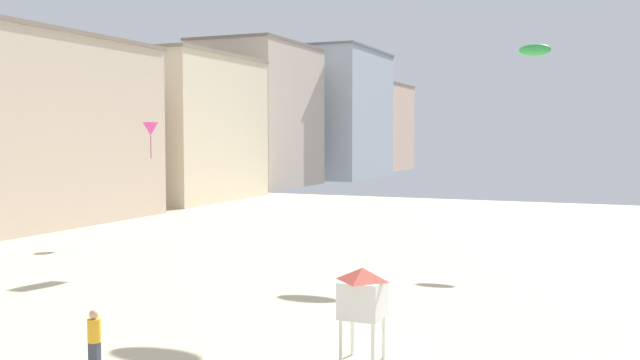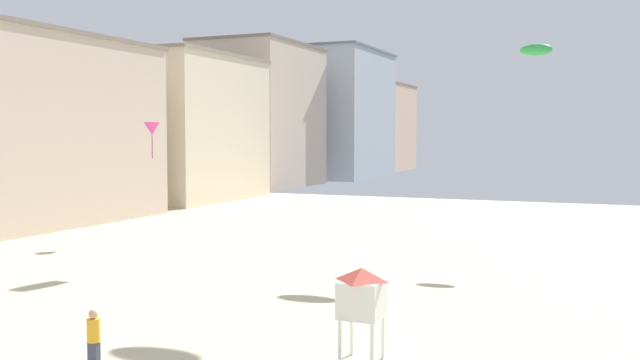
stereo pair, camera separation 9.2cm
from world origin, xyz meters
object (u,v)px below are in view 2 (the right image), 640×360
Objects in this scene: kite_flyer at (94,337)px; kite_magenta_delta at (152,129)px; lifeguard_stand at (362,294)px; kite_green_parafoil at (536,50)px.

kite_magenta_delta reaches higher than kite_flyer.
lifeguard_stand is 1.56× the size of kite_green_parafoil.
kite_green_parafoil reaches higher than kite_magenta_delta.
kite_flyer is 25.32m from kite_magenta_delta.
lifeguard_stand is 1.19× the size of kite_magenta_delta.
kite_magenta_delta is at bearing -54.22° from kite_flyer.
kite_green_parafoil is at bearing 10.07° from kite_magenta_delta.
lifeguard_stand is 26.36m from kite_magenta_delta.
kite_magenta_delta is 22.17m from kite_green_parafoil.
kite_flyer is 0.76× the size of kite_magenta_delta.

